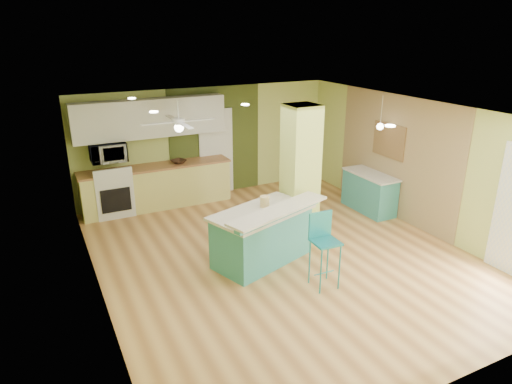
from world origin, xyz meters
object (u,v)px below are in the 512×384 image
peninsula (263,235)px  bar_stool (323,238)px  side_counter (369,192)px  fruit_bowl (179,162)px  canister (265,201)px

peninsula → bar_stool: 1.20m
side_counter → fruit_bowl: size_ratio=4.13×
side_counter → fruit_bowl: fruit_bowl is taller
fruit_bowl → canister: bearing=-80.0°
side_counter → canister: bearing=-164.3°
fruit_bowl → canister: (0.54, -3.04, 0.03)m
fruit_bowl → peninsula: bearing=-82.5°
fruit_bowl → canister: canister is taller
peninsula → side_counter: bearing=-1.0°
peninsula → bar_stool: bearing=-85.0°
side_counter → peninsula: bearing=-162.2°
canister → bar_stool: bearing=-74.0°
peninsula → side_counter: size_ratio=1.61×
bar_stool → fruit_bowl: 4.35m
side_counter → fruit_bowl: bearing=147.8°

